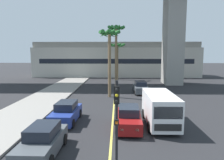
% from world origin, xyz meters
% --- Properties ---
extents(sidewalk_left, '(4.80, 80.00, 0.15)m').
position_xyz_m(sidewalk_left, '(-8.00, 16.00, 0.07)').
color(sidewalk_left, gray).
rests_on(sidewalk_left, ground).
extents(lane_stripe_center, '(0.14, 56.00, 0.01)m').
position_xyz_m(lane_stripe_center, '(0.00, 24.00, 0.00)').
color(lane_stripe_center, '#DBCC4C').
rests_on(lane_stripe_center, ground).
extents(pier_building_backdrop, '(36.56, 8.04, 7.64)m').
position_xyz_m(pier_building_backdrop, '(0.00, 48.66, 3.76)').
color(pier_building_backdrop, beige).
rests_on(pier_building_backdrop, ground).
extents(car_queue_front, '(1.85, 4.11, 1.56)m').
position_xyz_m(car_queue_front, '(-3.57, 10.47, 0.72)').
color(car_queue_front, '#4C5156').
rests_on(car_queue_front, ground).
extents(car_queue_second, '(1.95, 4.16, 1.56)m').
position_xyz_m(car_queue_second, '(1.18, 14.56, 0.72)').
color(car_queue_second, maroon).
rests_on(car_queue_second, ground).
extents(car_queue_third, '(1.89, 4.13, 1.56)m').
position_xyz_m(car_queue_third, '(3.43, 27.75, 0.72)').
color(car_queue_third, '#4C5156').
rests_on(car_queue_third, ground).
extents(car_queue_fourth, '(1.91, 4.14, 1.56)m').
position_xyz_m(car_queue_fourth, '(-3.63, 15.83, 0.72)').
color(car_queue_fourth, navy).
rests_on(car_queue_fourth, ground).
extents(delivery_van, '(2.18, 5.26, 2.36)m').
position_xyz_m(delivery_van, '(3.52, 15.30, 1.29)').
color(delivery_van, white).
rests_on(delivery_van, ground).
extents(traffic_light_median_near, '(0.24, 0.37, 4.20)m').
position_xyz_m(traffic_light_median_near, '(0.34, 8.79, 2.71)').
color(traffic_light_median_near, black).
rests_on(traffic_light_median_near, ground).
extents(palm_tree_near_median, '(2.55, 2.63, 9.28)m').
position_xyz_m(palm_tree_near_median, '(0.14, 30.47, 7.40)').
color(palm_tree_near_median, brown).
rests_on(palm_tree_near_median, ground).
extents(palm_tree_mid_median, '(2.68, 2.67, 8.12)m').
position_xyz_m(palm_tree_mid_median, '(-0.62, 25.18, 6.56)').
color(palm_tree_mid_median, brown).
rests_on(palm_tree_mid_median, ground).
extents(palm_tree_far_median, '(3.17, 3.16, 7.26)m').
position_xyz_m(palm_tree_far_median, '(0.28, 41.64, 5.76)').
color(palm_tree_far_median, brown).
rests_on(palm_tree_far_median, ground).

